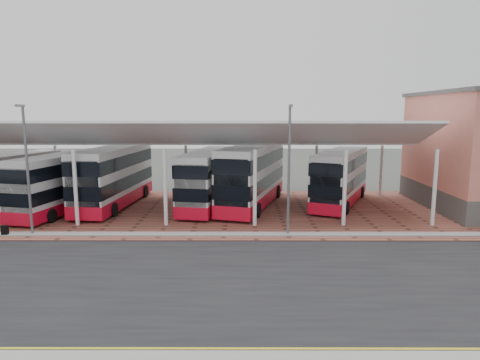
{
  "coord_description": "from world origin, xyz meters",
  "views": [
    {
      "loc": [
        -0.93,
        -19.57,
        7.65
      ],
      "look_at": [
        -0.99,
        7.97,
        3.24
      ],
      "focal_mm": 32.0,
      "sensor_mm": 36.0,
      "label": 1
    }
  ],
  "objects_px": {
    "bus_2": "(114,177)",
    "bus_3": "(209,179)",
    "bus_0": "(9,180)",
    "bus_5": "(341,178)",
    "bus_1": "(64,183)",
    "bus_4": "(252,176)"
  },
  "relations": [
    {
      "from": "bus_5",
      "to": "bus_1",
      "type": "bearing_deg",
      "value": -148.61
    },
    {
      "from": "bus_0",
      "to": "bus_2",
      "type": "distance_m",
      "value": 8.87
    },
    {
      "from": "bus_4",
      "to": "bus_5",
      "type": "height_order",
      "value": "bus_4"
    },
    {
      "from": "bus_0",
      "to": "bus_2",
      "type": "bearing_deg",
      "value": 13.6
    },
    {
      "from": "bus_4",
      "to": "bus_3",
      "type": "bearing_deg",
      "value": -161.1
    },
    {
      "from": "bus_1",
      "to": "bus_4",
      "type": "bearing_deg",
      "value": 19.69
    },
    {
      "from": "bus_0",
      "to": "bus_5",
      "type": "height_order",
      "value": "bus_5"
    },
    {
      "from": "bus_2",
      "to": "bus_4",
      "type": "bearing_deg",
      "value": 5.21
    },
    {
      "from": "bus_2",
      "to": "bus_4",
      "type": "xyz_separation_m",
      "value": [
        11.2,
        0.02,
        0.08
      ]
    },
    {
      "from": "bus_2",
      "to": "bus_3",
      "type": "height_order",
      "value": "bus_2"
    },
    {
      "from": "bus_2",
      "to": "bus_3",
      "type": "xyz_separation_m",
      "value": [
        7.68,
        -0.17,
        -0.14
      ]
    },
    {
      "from": "bus_1",
      "to": "bus_5",
      "type": "bearing_deg",
      "value": 19.02
    },
    {
      "from": "bus_1",
      "to": "bus_2",
      "type": "distance_m",
      "value": 3.8
    },
    {
      "from": "bus_3",
      "to": "bus_4",
      "type": "bearing_deg",
      "value": 12.51
    },
    {
      "from": "bus_1",
      "to": "bus_2",
      "type": "relative_size",
      "value": 0.93
    },
    {
      "from": "bus_2",
      "to": "bus_0",
      "type": "bearing_deg",
      "value": -178.34
    },
    {
      "from": "bus_1",
      "to": "bus_2",
      "type": "height_order",
      "value": "bus_2"
    },
    {
      "from": "bus_0",
      "to": "bus_1",
      "type": "relative_size",
      "value": 0.93
    },
    {
      "from": "bus_3",
      "to": "bus_1",
      "type": "bearing_deg",
      "value": -161.95
    },
    {
      "from": "bus_0",
      "to": "bus_2",
      "type": "height_order",
      "value": "bus_2"
    },
    {
      "from": "bus_2",
      "to": "bus_3",
      "type": "relative_size",
      "value": 1.06
    },
    {
      "from": "bus_2",
      "to": "bus_4",
      "type": "distance_m",
      "value": 11.2
    }
  ]
}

